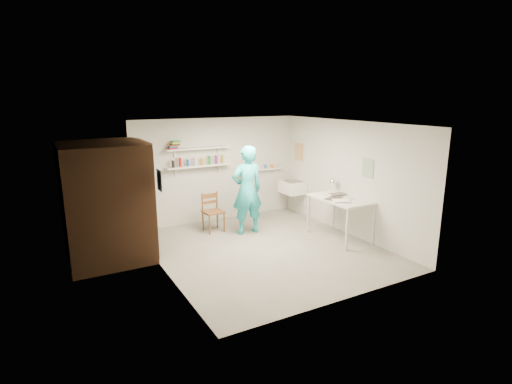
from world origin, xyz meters
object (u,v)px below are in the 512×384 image
man (247,190)px  wall_clock (242,174)px  work_table (340,218)px  desk_lamp (333,182)px  wooden_chair (213,212)px  belfast_sink (292,187)px

man → wall_clock: man is taller
work_table → desk_lamp: 0.86m
wooden_chair → desk_lamp: (2.32, -1.16, 0.64)m
belfast_sink → man: 1.78m
wall_clock → work_table: wall_clock is taller
work_table → wooden_chair: bearing=141.4°
man → wooden_chair: (-0.59, 0.46, -0.51)m
belfast_sink → wooden_chair: size_ratio=0.68×
wooden_chair → desk_lamp: 2.67m
belfast_sink → wooden_chair: wooden_chair is taller
desk_lamp → man: bearing=157.8°
work_table → desk_lamp: bearing=67.6°
man → wall_clock: size_ratio=5.56×
wooden_chair → work_table: (2.10, -1.68, -0.01)m
belfast_sink → work_table: (-0.11, -1.91, -0.27)m
belfast_sink → work_table: work_table is taller
work_table → desk_lamp: (0.21, 0.52, 0.65)m
desk_lamp → wooden_chair: bearing=153.4°
wall_clock → work_table: (1.52, -1.44, -0.83)m
wooden_chair → work_table: bearing=-41.5°
wall_clock → desk_lamp: wall_clock is taller
belfast_sink → work_table: bearing=-93.3°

